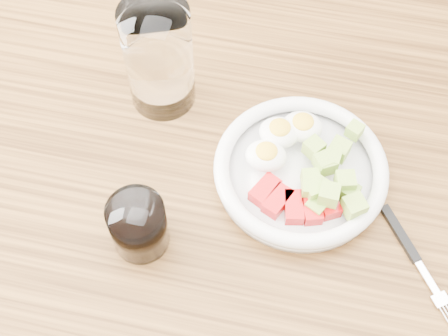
% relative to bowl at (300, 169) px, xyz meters
% --- Properties ---
extents(dining_table, '(1.50, 0.90, 0.77)m').
position_rel_bowl_xyz_m(dining_table, '(-0.09, -0.04, -0.12)').
color(dining_table, brown).
rests_on(dining_table, ground).
extents(bowl, '(0.23, 0.23, 0.06)m').
position_rel_bowl_xyz_m(bowl, '(0.00, 0.00, 0.00)').
color(bowl, white).
rests_on(bowl, dining_table).
extents(fork, '(0.11, 0.15, 0.01)m').
position_rel_bowl_xyz_m(fork, '(0.15, -0.08, -0.02)').
color(fork, black).
rests_on(fork, dining_table).
extents(water_glass, '(0.09, 0.09, 0.16)m').
position_rel_bowl_xyz_m(water_glass, '(-0.21, 0.09, 0.06)').
color(water_glass, white).
rests_on(water_glass, dining_table).
extents(coffee_glass, '(0.07, 0.07, 0.08)m').
position_rel_bowl_xyz_m(coffee_glass, '(-0.18, -0.13, 0.02)').
color(coffee_glass, white).
rests_on(coffee_glass, dining_table).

